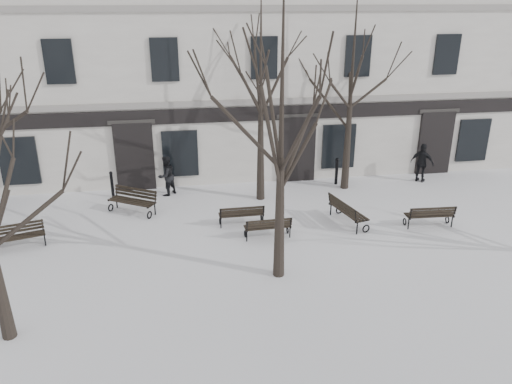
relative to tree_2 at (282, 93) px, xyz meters
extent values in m
plane|color=white|center=(-1.09, -0.02, -5.41)|extent=(100.00, 100.00, 0.00)
cube|color=silver|center=(-1.09, 12.98, 0.09)|extent=(40.00, 10.00, 11.00)
cube|color=gray|center=(-1.09, 7.95, -1.81)|extent=(40.00, 0.12, 0.25)
cube|color=gray|center=(-1.09, 7.95, 1.89)|extent=(40.00, 0.12, 0.25)
cube|color=black|center=(-1.09, 7.94, -2.31)|extent=(40.00, 0.10, 0.60)
cube|color=black|center=(-9.19, 7.93, -3.91)|extent=(1.50, 0.14, 2.00)
cube|color=black|center=(-4.59, 7.92, -3.96)|extent=(1.60, 0.22, 2.90)
cube|color=#2D2B28|center=(-4.59, 7.88, -2.46)|extent=(1.90, 0.08, 0.18)
cube|color=black|center=(-2.69, 7.93, -3.91)|extent=(1.50, 0.14, 2.00)
cube|color=black|center=(2.41, 7.92, -3.96)|extent=(1.60, 0.22, 2.90)
cube|color=#2D2B28|center=(2.41, 7.88, -2.46)|extent=(1.90, 0.08, 0.18)
cube|color=black|center=(4.31, 7.93, -3.91)|extent=(1.50, 0.14, 2.00)
cube|color=black|center=(8.91, 7.92, -3.96)|extent=(1.60, 0.22, 2.90)
cube|color=#2D2B28|center=(8.91, 7.88, -2.46)|extent=(1.90, 0.08, 0.18)
cube|color=black|center=(10.81, 7.93, -3.91)|extent=(1.50, 0.14, 2.00)
cube|color=black|center=(-7.09, 7.93, -0.01)|extent=(1.10, 0.14, 1.70)
cube|color=black|center=(-3.09, 7.93, -0.01)|extent=(1.10, 0.14, 1.70)
cube|color=black|center=(0.91, 7.93, -0.01)|extent=(1.10, 0.14, 1.70)
cube|color=black|center=(4.91, 7.93, -0.01)|extent=(1.10, 0.14, 1.70)
cube|color=black|center=(8.91, 7.93, -0.01)|extent=(1.10, 0.14, 1.70)
cone|color=black|center=(0.00, 0.00, -3.59)|extent=(0.34, 0.34, 3.63)
cone|color=black|center=(0.46, 6.01, -3.67)|extent=(0.34, 0.34, 3.47)
cone|color=black|center=(4.26, 6.67, -3.60)|extent=(0.34, 0.34, 3.61)
torus|color=black|center=(-7.29, 3.07, -5.28)|extent=(0.11, 0.26, 0.26)
cylinder|color=black|center=(-7.38, 3.37, -5.21)|extent=(0.04, 0.04, 0.40)
cube|color=black|center=(-7.34, 3.22, -5.01)|extent=(0.18, 0.48, 0.04)
cube|color=black|center=(-8.01, 2.82, -4.99)|extent=(1.55, 0.52, 0.03)
cube|color=black|center=(-8.04, 2.94, -4.99)|extent=(1.55, 0.52, 0.03)
cube|color=black|center=(-8.07, 3.06, -4.99)|extent=(1.55, 0.52, 0.03)
cube|color=black|center=(-8.11, 3.18, -4.99)|extent=(1.55, 0.52, 0.03)
cube|color=black|center=(-8.12, 3.21, -4.88)|extent=(1.54, 0.47, 0.08)
cube|color=black|center=(-8.12, 3.23, -4.77)|extent=(1.54, 0.47, 0.08)
cube|color=black|center=(-8.13, 3.25, -4.66)|extent=(1.54, 0.47, 0.08)
cylinder|color=black|center=(-7.40, 3.44, -4.83)|extent=(0.07, 0.13, 0.44)
torus|color=black|center=(0.86, 2.68, -5.28)|extent=(0.05, 0.26, 0.26)
cylinder|color=black|center=(0.87, 2.36, -5.21)|extent=(0.04, 0.04, 0.40)
cube|color=black|center=(0.87, 2.52, -5.01)|extent=(0.06, 0.49, 0.04)
torus|color=black|center=(-0.64, 2.62, -5.28)|extent=(0.05, 0.26, 0.26)
cylinder|color=black|center=(-0.63, 2.30, -5.21)|extent=(0.04, 0.04, 0.40)
cube|color=black|center=(-0.64, 2.46, -5.01)|extent=(0.06, 0.49, 0.04)
cube|color=black|center=(0.11, 2.69, -4.99)|extent=(1.60, 0.15, 0.03)
cube|color=black|center=(0.11, 2.56, -4.99)|extent=(1.60, 0.15, 0.03)
cube|color=black|center=(0.12, 2.44, -4.99)|extent=(1.60, 0.15, 0.03)
cube|color=black|center=(0.12, 2.32, -4.99)|extent=(1.60, 0.15, 0.03)
cube|color=black|center=(0.12, 2.28, -4.88)|extent=(1.59, 0.10, 0.08)
cube|color=black|center=(0.12, 2.26, -4.77)|extent=(1.59, 0.10, 0.08)
cube|color=black|center=(0.13, 2.24, -4.66)|extent=(1.59, 0.10, 0.08)
cylinder|color=black|center=(0.88, 2.29, -4.83)|extent=(0.04, 0.13, 0.44)
cylinder|color=black|center=(-0.63, 2.23, -4.83)|extent=(0.04, 0.13, 0.44)
torus|color=black|center=(6.82, 2.60, -5.27)|extent=(0.06, 0.28, 0.28)
cylinder|color=black|center=(6.80, 2.26, -5.19)|extent=(0.05, 0.05, 0.43)
cube|color=black|center=(6.81, 2.43, -4.98)|extent=(0.07, 0.52, 0.05)
torus|color=black|center=(5.20, 2.68, -5.27)|extent=(0.06, 0.28, 0.28)
cylinder|color=black|center=(5.18, 2.34, -5.19)|extent=(0.05, 0.05, 0.43)
cube|color=black|center=(5.19, 2.51, -4.98)|extent=(0.07, 0.52, 0.05)
cube|color=black|center=(6.01, 2.68, -4.96)|extent=(1.71, 0.17, 0.03)
cube|color=black|center=(6.00, 2.55, -4.96)|extent=(1.71, 0.17, 0.03)
cube|color=black|center=(6.00, 2.41, -4.96)|extent=(1.71, 0.17, 0.03)
cube|color=black|center=(5.99, 2.28, -4.96)|extent=(1.71, 0.17, 0.03)
cube|color=black|center=(5.99, 2.24, -4.84)|extent=(1.71, 0.12, 0.09)
cube|color=black|center=(5.99, 2.22, -4.72)|extent=(1.71, 0.12, 0.09)
cube|color=black|center=(5.99, 2.20, -4.61)|extent=(1.71, 0.12, 0.09)
cylinder|color=black|center=(6.80, 2.18, -4.79)|extent=(0.04, 0.14, 0.47)
cylinder|color=black|center=(5.18, 2.27, -4.79)|extent=(0.04, 0.14, 0.47)
torus|color=black|center=(-5.46, 5.66, -5.26)|extent=(0.20, 0.28, 0.30)
cylinder|color=black|center=(-5.26, 5.98, -5.17)|extent=(0.05, 0.05, 0.47)
cube|color=black|center=(-5.36, 5.82, -4.94)|extent=(0.35, 0.51, 0.05)
torus|color=black|center=(-3.95, 4.72, -5.26)|extent=(0.20, 0.28, 0.30)
cylinder|color=black|center=(-3.76, 5.04, -5.17)|extent=(0.05, 0.05, 0.47)
cube|color=black|center=(-3.85, 4.88, -4.94)|extent=(0.35, 0.51, 0.05)
cube|color=black|center=(-4.73, 5.15, -4.92)|extent=(1.64, 1.07, 0.04)
cube|color=black|center=(-4.65, 5.28, -4.92)|extent=(1.64, 1.07, 0.04)
cube|color=black|center=(-4.57, 5.40, -4.92)|extent=(1.64, 1.07, 0.04)
cube|color=black|center=(-4.50, 5.53, -4.92)|extent=(1.64, 1.07, 0.04)
cube|color=black|center=(-4.47, 5.56, -4.78)|extent=(1.61, 1.02, 0.09)
cube|color=black|center=(-4.46, 5.58, -4.66)|extent=(1.61, 1.02, 0.09)
cube|color=black|center=(-4.45, 5.60, -4.53)|extent=(1.61, 1.02, 0.09)
cylinder|color=black|center=(-5.21, 6.05, -4.73)|extent=(0.11, 0.15, 0.52)
cylinder|color=black|center=(-3.71, 5.11, -4.73)|extent=(0.11, 0.15, 0.52)
torus|color=black|center=(0.13, 3.82, -5.28)|extent=(0.05, 0.26, 0.26)
cylinder|color=black|center=(0.13, 3.50, -5.20)|extent=(0.04, 0.04, 0.40)
cube|color=black|center=(0.13, 3.66, -5.00)|extent=(0.05, 0.50, 0.04)
torus|color=black|center=(-1.40, 3.80, -5.28)|extent=(0.05, 0.26, 0.26)
cylinder|color=black|center=(-1.40, 3.48, -5.20)|extent=(0.04, 0.04, 0.40)
cube|color=black|center=(-1.40, 3.64, -5.00)|extent=(0.05, 0.50, 0.04)
cube|color=black|center=(-0.64, 3.85, -4.98)|extent=(1.62, 0.10, 0.03)
cube|color=black|center=(-0.64, 3.72, -4.98)|extent=(1.62, 0.10, 0.03)
cube|color=black|center=(-0.64, 3.59, -4.98)|extent=(1.62, 0.10, 0.03)
cube|color=black|center=(-0.63, 3.47, -4.98)|extent=(1.62, 0.10, 0.03)
cube|color=black|center=(-0.63, 3.43, -4.87)|extent=(1.62, 0.05, 0.08)
cube|color=black|center=(-0.63, 3.41, -4.76)|extent=(1.62, 0.05, 0.08)
cube|color=black|center=(-0.63, 3.39, -4.65)|extent=(1.62, 0.05, 0.08)
cylinder|color=black|center=(0.13, 3.42, -4.82)|extent=(0.04, 0.13, 0.45)
cylinder|color=black|center=(-1.40, 3.40, -4.82)|extent=(0.04, 0.13, 0.45)
torus|color=black|center=(3.60, 2.32, -5.26)|extent=(0.31, 0.12, 0.30)
cylinder|color=black|center=(3.23, 2.24, -5.17)|extent=(0.05, 0.05, 0.47)
cube|color=black|center=(3.42, 2.28, -4.94)|extent=(0.57, 0.19, 0.05)
torus|color=black|center=(3.18, 4.05, -5.26)|extent=(0.31, 0.12, 0.30)
cylinder|color=black|center=(2.82, 3.96, -5.17)|extent=(0.05, 0.05, 0.47)
cube|color=black|center=(3.00, 4.01, -4.94)|extent=(0.57, 0.19, 0.05)
cube|color=black|center=(3.43, 3.20, -4.92)|extent=(0.53, 1.85, 0.04)
cube|color=black|center=(3.29, 3.16, -4.92)|extent=(0.53, 1.85, 0.04)
cube|color=black|center=(3.15, 3.13, -4.92)|extent=(0.53, 1.85, 0.04)
cube|color=black|center=(3.00, 3.09, -4.92)|extent=(0.53, 1.85, 0.04)
cube|color=black|center=(2.96, 3.08, -4.78)|extent=(0.48, 1.84, 0.09)
cube|color=black|center=(2.94, 3.08, -4.65)|extent=(0.48, 1.84, 0.09)
cube|color=black|center=(2.92, 3.07, -4.53)|extent=(0.48, 1.84, 0.09)
cylinder|color=black|center=(3.15, 2.22, -4.73)|extent=(0.16, 0.08, 0.52)
cylinder|color=black|center=(2.74, 3.94, -4.73)|extent=(0.16, 0.08, 0.52)
cylinder|color=black|center=(-5.52, 7.13, -4.89)|extent=(0.12, 0.12, 1.03)
sphere|color=black|center=(-5.52, 7.13, -4.35)|extent=(0.14, 0.14, 0.14)
cylinder|color=black|center=(4.04, 7.17, -4.85)|extent=(0.13, 0.13, 1.11)
sphere|color=black|center=(4.04, 7.17, -4.28)|extent=(0.15, 0.15, 0.15)
imported|color=black|center=(-3.31, 7.05, -5.41)|extent=(1.03, 1.01, 1.67)
imported|color=black|center=(7.87, 6.90, -5.41)|extent=(1.03, 1.02, 1.74)
camera|label=1|loc=(-2.70, -12.66, 2.34)|focal=35.00mm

